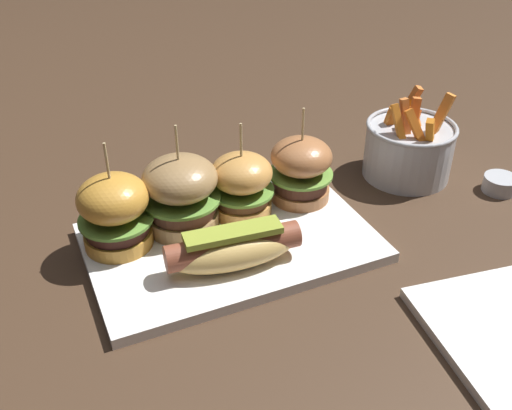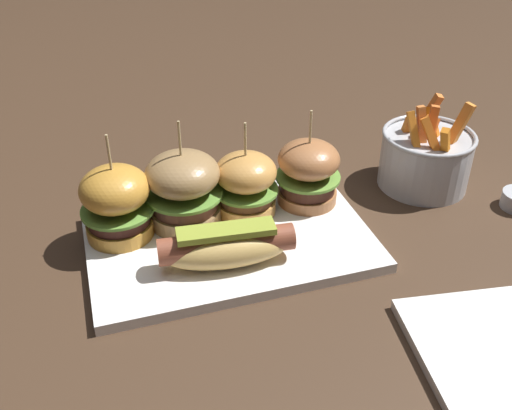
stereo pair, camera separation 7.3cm
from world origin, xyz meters
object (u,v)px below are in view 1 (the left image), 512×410
at_px(hot_dog, 233,248).
at_px(slider_center_right, 242,184).
at_px(slider_far_left, 115,211).
at_px(sauce_ramekin, 500,184).
at_px(slider_center_left, 181,193).
at_px(slider_far_right, 301,169).
at_px(fries_bucket, 409,148).
at_px(platter_main, 231,242).

height_order(hot_dog, slider_center_right, slider_center_right).
relative_size(slider_far_left, sauce_ramekin, 2.88).
bearing_deg(sauce_ramekin, slider_center_right, 167.39).
bearing_deg(slider_center_right, slider_center_left, 178.91).
distance_m(slider_center_right, slider_far_right, 0.09).
bearing_deg(slider_far_right, slider_far_left, -179.18).
xyz_separation_m(hot_dog, fries_bucket, (0.33, 0.11, 0.01)).
height_order(slider_center_left, sauce_ramekin, slider_center_left).
bearing_deg(slider_center_right, sauce_ramekin, -12.61).
height_order(slider_center_right, fries_bucket, slider_center_right).
bearing_deg(slider_center_right, slider_far_left, -179.23).
xyz_separation_m(slider_center_right, fries_bucket, (0.27, 0.01, -0.01)).
bearing_deg(slider_far_left, fries_bucket, 1.91).
bearing_deg(fries_bucket, slider_center_right, -177.40).
relative_size(slider_center_left, sauce_ramekin, 2.95).
relative_size(hot_dog, slider_center_left, 1.13).
relative_size(fries_bucket, sauce_ramekin, 2.80).
height_order(slider_center_left, slider_far_right, slider_center_left).
relative_size(hot_dog, slider_far_right, 1.20).
bearing_deg(slider_far_right, fries_bucket, 3.39).
bearing_deg(slider_far_right, sauce_ramekin, -16.58).
height_order(slider_far_right, fries_bucket, slider_far_right).
bearing_deg(hot_dog, platter_main, 72.03).
relative_size(hot_dog, slider_center_right, 1.24).
height_order(slider_far_left, slider_center_left, slider_center_left).
bearing_deg(platter_main, sauce_ramekin, -4.94).
bearing_deg(hot_dog, slider_center_right, 61.93).
bearing_deg(fries_bucket, slider_far_right, -176.61).
bearing_deg(slider_far_left, hot_dog, -40.66).
xyz_separation_m(slider_center_left, sauce_ramekin, (0.45, -0.08, -0.05)).
bearing_deg(fries_bucket, slider_center_left, -178.25).
xyz_separation_m(slider_far_right, sauce_ramekin, (0.28, -0.08, -0.05)).
relative_size(slider_center_right, fries_bucket, 0.96).
bearing_deg(slider_far_left, slider_far_right, 0.82).
bearing_deg(slider_center_left, slider_far_left, -177.43).
height_order(slider_far_left, fries_bucket, slider_far_left).
bearing_deg(fries_bucket, sauce_ramekin, -44.79).
height_order(slider_center_left, fries_bucket, slider_center_left).
relative_size(platter_main, slider_far_right, 2.63).
bearing_deg(hot_dog, slider_far_right, 35.64).
bearing_deg(slider_center_right, slider_far_right, 0.90).
height_order(hot_dog, slider_far_right, slider_far_right).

